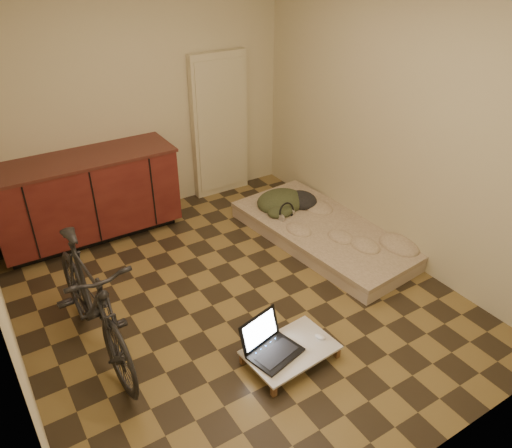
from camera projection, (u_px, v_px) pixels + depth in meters
room_shell at (230, 163)px, 3.81m from camera, size 3.50×4.00×2.60m
cabinets at (87, 198)px, 5.13m from camera, size 1.84×0.62×0.91m
appliance_panel at (220, 126)px, 5.89m from camera, size 0.70×0.10×1.70m
bicycle at (91, 296)px, 3.65m from camera, size 0.55×1.64×1.05m
futon at (325, 232)px, 5.26m from camera, size 1.17×2.13×0.18m
clothing_pile at (287, 195)px, 5.55m from camera, size 0.63×0.55×0.24m
headphones at (287, 211)px, 5.33m from camera, size 0.25×0.24×0.15m
lap_desk at (290, 350)px, 3.77m from camera, size 0.71×0.49×0.11m
laptop at (270, 346)px, 3.72m from camera, size 0.44×0.42×0.26m
mouse at (320, 337)px, 3.85m from camera, size 0.09×0.10×0.03m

